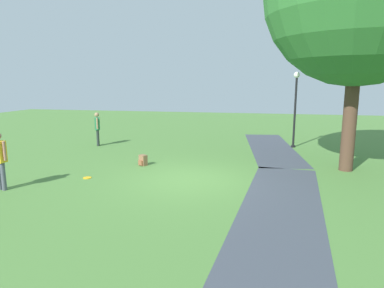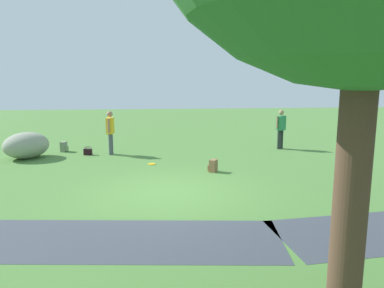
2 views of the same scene
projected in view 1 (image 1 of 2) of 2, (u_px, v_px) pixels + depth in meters
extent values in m
plane|color=#4D7B39|center=(191.00, 180.00, 10.80)|extent=(48.00, 48.00, 0.00)
cube|color=#3D434E|center=(271.00, 148.00, 16.07)|extent=(8.17, 2.87, 0.01)
cube|color=#3D434E|center=(281.00, 207.00, 8.40)|extent=(8.15, 2.71, 0.01)
cylinder|color=#4F3628|center=(350.00, 116.00, 11.60)|extent=(0.46, 0.46, 3.85)
cylinder|color=black|center=(293.00, 146.00, 16.15)|extent=(0.20, 0.20, 0.10)
cylinder|color=black|center=(295.00, 113.00, 15.86)|extent=(0.10, 0.10, 3.27)
sphere|color=white|center=(297.00, 75.00, 15.54)|extent=(0.28, 0.28, 0.28)
cylinder|color=#4E535E|center=(3.00, 176.00, 9.69)|extent=(0.13, 0.13, 0.82)
cylinder|color=#A5715C|center=(4.00, 151.00, 9.50)|extent=(0.08, 0.08, 0.55)
cylinder|color=#242E2B|center=(98.00, 138.00, 16.42)|extent=(0.13, 0.13, 0.79)
cylinder|color=#242E2B|center=(98.00, 137.00, 16.57)|extent=(0.13, 0.13, 0.79)
cube|color=#2D8452|center=(97.00, 124.00, 16.37)|extent=(0.43, 0.38, 0.59)
cylinder|color=#A07D5B|center=(97.00, 123.00, 16.15)|extent=(0.08, 0.08, 0.53)
cylinder|color=#A07D5B|center=(97.00, 122.00, 16.57)|extent=(0.08, 0.08, 0.53)
sphere|color=#A07D5B|center=(97.00, 115.00, 16.29)|extent=(0.21, 0.21, 0.21)
cube|color=#875F41|center=(143.00, 160.00, 12.62)|extent=(0.31, 0.34, 0.40)
cube|color=brown|center=(140.00, 163.00, 12.54)|extent=(0.15, 0.20, 0.18)
cylinder|color=#F0AF15|center=(87.00, 178.00, 10.97)|extent=(0.27, 0.27, 0.02)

